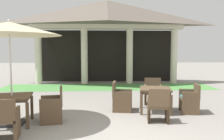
{
  "coord_description": "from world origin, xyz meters",
  "views": [
    {
      "loc": [
        -0.35,
        -4.63,
        1.9
      ],
      "look_at": [
        0.0,
        2.68,
        1.26
      ],
      "focal_mm": 37.08,
      "sensor_mm": 36.0,
      "label": 1
    }
  ],
  "objects_px": {
    "patio_chair_mid_left_north": "(153,92)",
    "patio_chair_mid_left_west": "(121,98)",
    "patio_table_near_foreground": "(12,100)",
    "patio_chair_mid_left_south": "(158,106)",
    "patio_table_mid_left": "(155,91)",
    "patio_chair_near_foreground_south": "(2,120)",
    "patio_chair_mid_left_east": "(190,99)",
    "patio_chair_near_foreground_east": "(53,106)",
    "patio_umbrella_near_foreground": "(9,29)"
  },
  "relations": [
    {
      "from": "patio_table_mid_left",
      "to": "patio_chair_mid_left_east",
      "type": "height_order",
      "value": "patio_chair_mid_left_east"
    },
    {
      "from": "patio_chair_mid_left_north",
      "to": "patio_chair_mid_left_west",
      "type": "bearing_deg",
      "value": 44.95
    },
    {
      "from": "patio_chair_near_foreground_south",
      "to": "patio_chair_mid_left_west",
      "type": "height_order",
      "value": "patio_chair_mid_left_west"
    },
    {
      "from": "patio_chair_near_foreground_east",
      "to": "patio_chair_mid_left_south",
      "type": "bearing_deg",
      "value": -102.11
    },
    {
      "from": "patio_umbrella_near_foreground",
      "to": "patio_table_near_foreground",
      "type": "bearing_deg",
      "value": 153.43
    },
    {
      "from": "patio_table_near_foreground",
      "to": "patio_chair_near_foreground_east",
      "type": "relative_size",
      "value": 1.13
    },
    {
      "from": "patio_chair_near_foreground_east",
      "to": "patio_chair_mid_left_west",
      "type": "height_order",
      "value": "patio_chair_near_foreground_east"
    },
    {
      "from": "patio_umbrella_near_foreground",
      "to": "patio_chair_mid_left_north",
      "type": "bearing_deg",
      "value": 27.21
    },
    {
      "from": "patio_table_near_foreground",
      "to": "patio_chair_mid_left_west",
      "type": "relative_size",
      "value": 1.15
    },
    {
      "from": "patio_chair_mid_left_west",
      "to": "patio_table_near_foreground",
      "type": "bearing_deg",
      "value": -57.8
    },
    {
      "from": "patio_umbrella_near_foreground",
      "to": "patio_table_mid_left",
      "type": "xyz_separation_m",
      "value": [
        3.92,
        1.06,
        -1.77
      ]
    },
    {
      "from": "patio_chair_near_foreground_east",
      "to": "patio_chair_mid_left_south",
      "type": "relative_size",
      "value": 1.02
    },
    {
      "from": "patio_chair_mid_left_west",
      "to": "patio_chair_mid_left_east",
      "type": "xyz_separation_m",
      "value": [
        2.07,
        -0.33,
        0.01
      ]
    },
    {
      "from": "patio_table_near_foreground",
      "to": "patio_chair_near_foreground_south",
      "type": "relative_size",
      "value": 1.17
    },
    {
      "from": "patio_umbrella_near_foreground",
      "to": "patio_chair_near_foreground_south",
      "type": "bearing_deg",
      "value": -80.58
    },
    {
      "from": "patio_chair_near_foreground_south",
      "to": "patio_chair_mid_left_east",
      "type": "bearing_deg",
      "value": 12.1
    },
    {
      "from": "patio_chair_near_foreground_east",
      "to": "patio_chair_mid_left_south",
      "type": "xyz_separation_m",
      "value": [
        2.77,
        -0.13,
        -0.0
      ]
    },
    {
      "from": "patio_chair_mid_left_north",
      "to": "patio_chair_mid_left_west",
      "type": "xyz_separation_m",
      "value": [
        -1.2,
        -0.87,
        -0.0
      ]
    },
    {
      "from": "patio_chair_mid_left_south",
      "to": "patio_chair_mid_left_west",
      "type": "distance_m",
      "value": 1.48
    },
    {
      "from": "patio_chair_mid_left_north",
      "to": "patio_chair_mid_left_south",
      "type": "xyz_separation_m",
      "value": [
        -0.33,
        -2.07,
        0.01
      ]
    },
    {
      "from": "patio_table_mid_left",
      "to": "patio_chair_near_foreground_south",
      "type": "bearing_deg",
      "value": -151.34
    },
    {
      "from": "patio_chair_near_foreground_east",
      "to": "patio_chair_mid_left_west",
      "type": "xyz_separation_m",
      "value": [
        1.89,
        1.07,
        -0.01
      ]
    },
    {
      "from": "patio_chair_mid_left_north",
      "to": "patio_chair_mid_left_west",
      "type": "height_order",
      "value": "patio_chair_mid_left_west"
    },
    {
      "from": "patio_chair_mid_left_south",
      "to": "patio_table_mid_left",
      "type": "bearing_deg",
      "value": 90.0
    },
    {
      "from": "patio_chair_mid_left_north",
      "to": "patio_chair_mid_left_east",
      "type": "height_order",
      "value": "patio_chair_mid_left_north"
    },
    {
      "from": "patio_umbrella_near_foreground",
      "to": "patio_chair_mid_left_west",
      "type": "distance_m",
      "value": 3.71
    },
    {
      "from": "patio_chair_near_foreground_south",
      "to": "patio_chair_mid_left_west",
      "type": "distance_m",
      "value": 3.51
    },
    {
      "from": "patio_chair_mid_left_south",
      "to": "patio_chair_mid_left_west",
      "type": "xyz_separation_m",
      "value": [
        -0.87,
        1.2,
        -0.01
      ]
    },
    {
      "from": "patio_chair_mid_left_south",
      "to": "patio_umbrella_near_foreground",
      "type": "bearing_deg",
      "value": -170.41
    },
    {
      "from": "patio_chair_near_foreground_east",
      "to": "patio_chair_mid_left_west",
      "type": "bearing_deg",
      "value": -70.04
    },
    {
      "from": "patio_chair_mid_left_north",
      "to": "patio_chair_near_foreground_south",
      "type": "bearing_deg",
      "value": 47.29
    },
    {
      "from": "patio_table_mid_left",
      "to": "patio_chair_mid_left_east",
      "type": "relative_size",
      "value": 1.2
    },
    {
      "from": "patio_table_mid_left",
      "to": "patio_chair_mid_left_south",
      "type": "bearing_deg",
      "value": -99.07
    },
    {
      "from": "patio_umbrella_near_foreground",
      "to": "patio_table_mid_left",
      "type": "height_order",
      "value": "patio_umbrella_near_foreground"
    },
    {
      "from": "patio_table_near_foreground",
      "to": "patio_chair_mid_left_east",
      "type": "height_order",
      "value": "patio_chair_mid_left_east"
    },
    {
      "from": "patio_chair_near_foreground_east",
      "to": "patio_chair_mid_left_east",
      "type": "relative_size",
      "value": 1.06
    },
    {
      "from": "patio_chair_near_foreground_east",
      "to": "patio_chair_mid_left_north",
      "type": "relative_size",
      "value": 1.04
    },
    {
      "from": "patio_table_near_foreground",
      "to": "patio_chair_mid_left_west",
      "type": "xyz_separation_m",
      "value": [
        2.88,
        1.23,
        -0.24
      ]
    },
    {
      "from": "patio_umbrella_near_foreground",
      "to": "patio_chair_near_foreground_east",
      "type": "height_order",
      "value": "patio_umbrella_near_foreground"
    },
    {
      "from": "patio_umbrella_near_foreground",
      "to": "patio_table_mid_left",
      "type": "relative_size",
      "value": 2.53
    },
    {
      "from": "patio_table_mid_left",
      "to": "patio_table_near_foreground",
      "type": "bearing_deg",
      "value": -164.79
    },
    {
      "from": "patio_chair_near_foreground_east",
      "to": "patio_table_mid_left",
      "type": "xyz_separation_m",
      "value": [
        2.93,
        0.9,
        0.22
      ]
    },
    {
      "from": "patio_table_near_foreground",
      "to": "patio_chair_near_foreground_east",
      "type": "height_order",
      "value": "patio_chair_near_foreground_east"
    },
    {
      "from": "patio_chair_mid_left_west",
      "to": "patio_chair_mid_left_east",
      "type": "distance_m",
      "value": 2.09
    },
    {
      "from": "patio_chair_near_foreground_east",
      "to": "patio_chair_mid_left_west",
      "type": "distance_m",
      "value": 2.17
    },
    {
      "from": "patio_chair_near_foreground_east",
      "to": "patio_chair_near_foreground_south",
      "type": "distance_m",
      "value": 1.41
    },
    {
      "from": "patio_table_near_foreground",
      "to": "patio_chair_near_foreground_east",
      "type": "distance_m",
      "value": 1.03
    },
    {
      "from": "patio_umbrella_near_foreground",
      "to": "patio_chair_near_foreground_east",
      "type": "xyz_separation_m",
      "value": [
        0.99,
        0.16,
        -1.98
      ]
    },
    {
      "from": "patio_chair_near_foreground_east",
      "to": "patio_chair_mid_left_south",
      "type": "distance_m",
      "value": 2.77
    },
    {
      "from": "patio_umbrella_near_foreground",
      "to": "patio_table_mid_left",
      "type": "bearing_deg",
      "value": 15.21
    }
  ]
}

